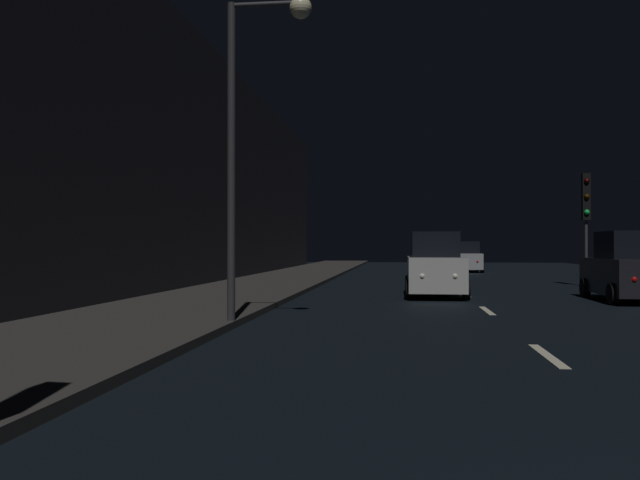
{
  "coord_description": "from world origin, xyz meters",
  "views": [
    {
      "loc": [
        -2.17,
        -2.1,
        1.63
      ],
      "look_at": [
        -4.1,
        14.05,
        1.78
      ],
      "focal_mm": 37.73,
      "sensor_mm": 36.0,
      "label": 1
    }
  ],
  "objects_px": {
    "traffic_light_far_right": "(586,205)",
    "car_approaching_headlights": "(435,267)",
    "car_distant_taillights": "(467,258)",
    "streetlamp_overhead": "(255,107)",
    "car_parked_right_far": "(628,269)"
  },
  "relations": [
    {
      "from": "car_approaching_headlights",
      "to": "car_parked_right_far",
      "type": "relative_size",
      "value": 1.01
    },
    {
      "from": "traffic_light_far_right",
      "to": "car_distant_taillights",
      "type": "distance_m",
      "value": 15.54
    },
    {
      "from": "traffic_light_far_right",
      "to": "streetlamp_overhead",
      "type": "height_order",
      "value": "streetlamp_overhead"
    },
    {
      "from": "traffic_light_far_right",
      "to": "car_approaching_headlights",
      "type": "relative_size",
      "value": 1.1
    },
    {
      "from": "traffic_light_far_right",
      "to": "car_parked_right_far",
      "type": "distance_m",
      "value": 7.9
    },
    {
      "from": "streetlamp_overhead",
      "to": "car_parked_right_far",
      "type": "height_order",
      "value": "streetlamp_overhead"
    },
    {
      "from": "streetlamp_overhead",
      "to": "car_distant_taillights",
      "type": "distance_m",
      "value": 31.22
    },
    {
      "from": "car_distant_taillights",
      "to": "car_parked_right_far",
      "type": "bearing_deg",
      "value": -173.67
    },
    {
      "from": "traffic_light_far_right",
      "to": "car_parked_right_far",
      "type": "bearing_deg",
      "value": -2.01
    },
    {
      "from": "streetlamp_overhead",
      "to": "car_parked_right_far",
      "type": "bearing_deg",
      "value": 38.88
    },
    {
      "from": "car_distant_taillights",
      "to": "streetlamp_overhead",
      "type": "bearing_deg",
      "value": 166.84
    },
    {
      "from": "traffic_light_far_right",
      "to": "car_approaching_headlights",
      "type": "xyz_separation_m",
      "value": [
        -6.37,
        -6.21,
        -2.35
      ]
    },
    {
      "from": "car_approaching_headlights",
      "to": "car_distant_taillights",
      "type": "relative_size",
      "value": 1.08
    },
    {
      "from": "streetlamp_overhead",
      "to": "car_distant_taillights",
      "type": "xyz_separation_m",
      "value": [
        7.06,
        30.21,
        -3.53
      ]
    },
    {
      "from": "traffic_light_far_right",
      "to": "streetlamp_overhead",
      "type": "xyz_separation_m",
      "value": [
        -10.36,
        -15.21,
        1.11
      ]
    }
  ]
}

